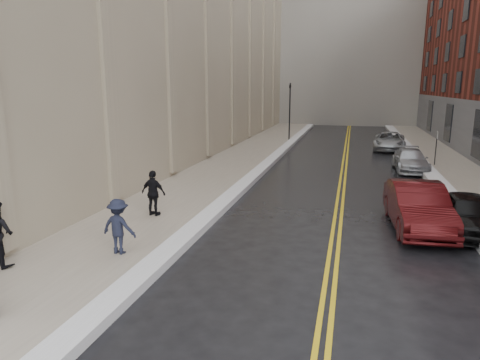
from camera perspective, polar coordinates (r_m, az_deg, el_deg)
The scene contains 15 objects.
ground at distance 10.00m, azimuth -3.88°, elevation -16.98°, with size 160.00×160.00×0.00m, color black.
sidewalk_left at distance 25.79m, azimuth -2.13°, elevation 1.58°, with size 4.00×64.00×0.15m, color gray.
sidewalk_right at distance 25.49m, azimuth 28.35°, elevation -0.04°, with size 3.00×64.00×0.15m, color gray.
lane_stripe_a at distance 24.75m, azimuth 13.32°, elevation 0.62°, with size 0.12×64.00×0.01m, color gold.
lane_stripe_b at distance 24.74m, azimuth 13.87°, elevation 0.59°, with size 0.12×64.00×0.01m, color gold.
snow_ridge_left at distance 25.22m, azimuth 2.88°, elevation 1.46°, with size 0.70×60.80×0.26m, color white.
snow_ridge_right at distance 25.09m, azimuth 24.27°, elevation 0.35°, with size 0.85×60.80×0.30m, color white.
traffic_signal at distance 38.68m, azimuth 6.65°, elevation 9.60°, with size 0.18×0.15×5.20m.
parking_sign_far at distance 28.92m, azimuth 24.69°, elevation 4.20°, with size 0.06×0.35×2.23m.
car_black at distance 16.46m, azimuth 28.12°, elevation -4.01°, with size 1.59×3.96×1.35m, color black.
car_maroon at distance 16.17m, azimuth 22.60°, elevation -3.28°, with size 1.70×4.86×1.60m, color #400B0D.
car_silver_near at distance 27.27m, azimuth 21.76°, elevation 2.48°, with size 1.78×4.37×1.27m, color #9C9EA3.
car_silver_far at distance 35.70m, azimuth 19.29°, elevation 4.92°, with size 2.32×5.03×1.40m, color #A0A3A8.
pedestrian_b at distance 12.85m, azimuth -15.87°, elevation -5.96°, with size 1.05×0.60×1.62m, color black.
pedestrian_c at distance 16.26m, azimuth -11.46°, elevation -1.73°, with size 1.00×0.42×1.71m, color black.
Camera 1 is at (2.82, -8.25, 4.90)m, focal length 32.00 mm.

